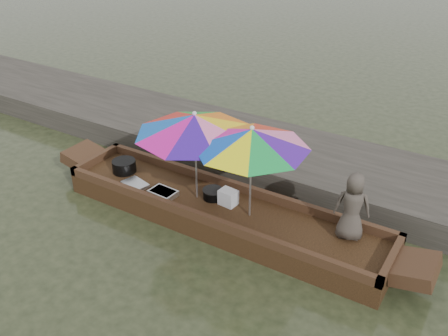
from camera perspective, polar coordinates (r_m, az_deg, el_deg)
The scene contains 11 objects.
water at distance 8.40m, azimuth -0.36°, elevation -6.25°, with size 80.00×80.00×0.00m, color #252D19.
dock at distance 9.93m, azimuth 6.41°, elevation 1.22°, with size 22.00×2.20×0.50m, color #2D2B26.
boat_hull at distance 8.30m, azimuth -0.37°, elevation -5.27°, with size 5.67×1.20×0.35m, color black.
cooking_pot at distance 9.29m, azimuth -11.35°, elevation 0.21°, with size 0.43×0.43×0.23m, color black.
tray_crayfish at distance 8.50m, azimuth -6.98°, elevation -2.86°, with size 0.45×0.31×0.09m, color silver.
tray_scallop at distance 8.84m, azimuth -10.13°, elevation -1.85°, with size 0.45×0.31×0.06m, color silver.
charcoal_grill at distance 8.34m, azimuth -1.29°, elevation -3.02°, with size 0.33×0.33×0.15m, color black.
supply_bag at distance 8.16m, azimuth 0.48°, elevation -3.38°, with size 0.28×0.22×0.26m, color silver.
vendor at distance 7.43m, azimuth 14.47°, elevation -4.28°, with size 0.53×0.35×1.08m, color #463F37.
umbrella_bow at distance 8.04m, azimuth -3.24°, elevation 1.35°, with size 1.93×1.93×1.55m, color yellow, non-canonical shape.
umbrella_stern at distance 7.57m, azimuth 3.08°, elevation -0.53°, with size 1.76×1.76×1.55m, color #4814A5, non-canonical shape.
Camera 1 is at (3.66, -5.80, 4.86)m, focal length 40.00 mm.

